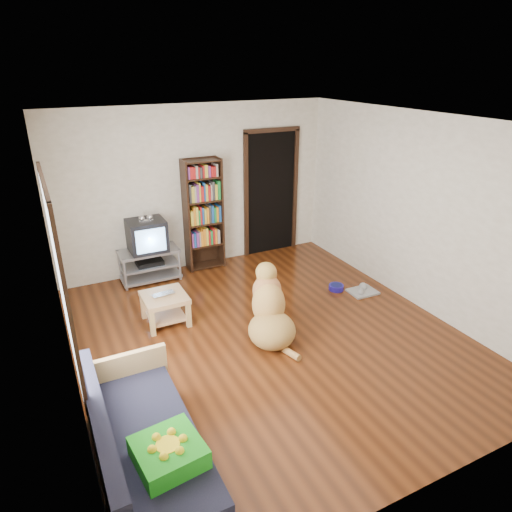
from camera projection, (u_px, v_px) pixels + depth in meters
name	position (u px, v px, depth m)	size (l,w,h in m)	color
ground	(268.00, 336.00, 5.70)	(5.00, 5.00, 0.00)	#56260E
ceiling	(271.00, 121.00, 4.68)	(5.00, 5.00, 0.00)	white
wall_back	(196.00, 189.00, 7.25)	(4.50, 4.50, 0.00)	silver
wall_front	(440.00, 357.00, 3.13)	(4.50, 4.50, 0.00)	silver
wall_left	(58.00, 278.00, 4.27)	(5.00, 5.00, 0.00)	silver
wall_right	(418.00, 212.00, 6.11)	(5.00, 5.00, 0.00)	silver
green_cushion	(169.00, 453.00, 3.38)	(0.48, 0.48, 0.16)	green
laptop	(165.00, 295.00, 5.82)	(0.29, 0.19, 0.02)	silver
dog_bowl	(336.00, 287.00, 6.84)	(0.22, 0.22, 0.08)	#1F1593
grey_rag	(363.00, 292.00, 6.77)	(0.40, 0.32, 0.03)	#ACACAC
window	(61.00, 280.00, 3.78)	(0.03, 1.46, 1.70)	white
doorway	(271.00, 190.00, 7.85)	(1.03, 0.05, 2.19)	black
tv_stand	(150.00, 264.00, 7.08)	(0.90, 0.45, 0.50)	#99999E
crt_tv	(146.00, 235.00, 6.91)	(0.55, 0.52, 0.58)	black
bookshelf	(203.00, 209.00, 7.26)	(0.60, 0.30, 1.80)	black
sofa	(144.00, 451.00, 3.70)	(0.80, 1.80, 0.80)	tan
coffee_table	(165.00, 303.00, 5.90)	(0.55, 0.55, 0.40)	tan
dog	(270.00, 312.00, 5.59)	(0.73, 1.13, 0.92)	#B57C45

